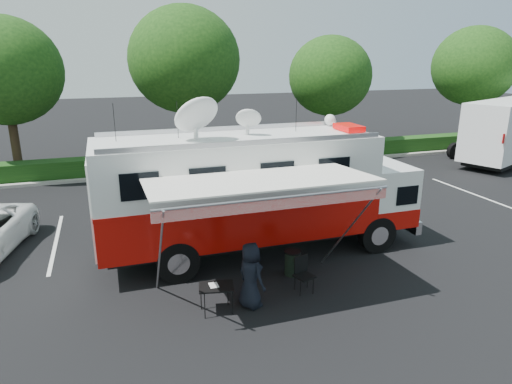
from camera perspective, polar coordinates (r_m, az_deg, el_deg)
ground_plane at (r=15.20m, az=0.60°, el=-7.39°), size 120.00×120.00×0.00m
back_border at (r=26.65m, az=-6.31°, el=14.08°), size 60.00×6.14×8.87m
stall_lines at (r=17.73m, az=-4.10°, el=-3.79°), size 24.12×5.50×0.01m
command_truck at (r=14.44m, az=0.29°, el=0.22°), size 10.26×2.82×4.93m
awning at (r=11.20m, az=0.66°, el=0.96°), size 5.60×2.88×3.38m
person at (r=12.16m, az=-0.65°, el=-14.05°), size 0.85×1.00×1.75m
folding_table at (r=11.63m, az=-5.00°, el=-11.81°), size 0.95×0.76×0.73m
folding_chair at (r=12.68m, az=5.84°, el=-9.73°), size 0.59×0.63×0.99m
trash_bin at (r=13.58m, az=4.58°, el=-8.80°), size 0.50×0.50×0.75m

